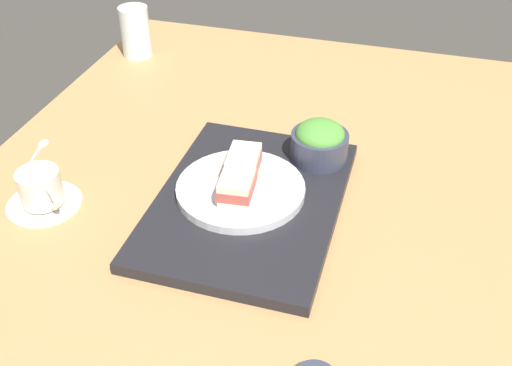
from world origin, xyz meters
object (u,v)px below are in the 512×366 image
at_px(sandwich_plate, 241,189).
at_px(coffee_cup, 42,191).
at_px(salad_bowl, 320,142).
at_px(sandwich_near, 237,186).
at_px(sandwich_far, 244,164).
at_px(drinking_glass, 135,32).
at_px(teaspoon, 40,146).

xyz_separation_m(sandwich_plate, coffee_cup, (-0.10, 0.32, 0.00)).
xyz_separation_m(sandwich_plate, salad_bowl, (0.14, -0.11, 0.03)).
bearing_deg(sandwich_near, salad_bowl, -31.14).
bearing_deg(sandwich_far, sandwich_plate, -173.15).
bearing_deg(sandwich_far, drinking_glass, 42.42).
distance_m(sandwich_plate, teaspoon, 0.44).
distance_m(salad_bowl, teaspoon, 0.55).
bearing_deg(teaspoon, salad_bowl, -80.61).
bearing_deg(sandwich_plate, sandwich_far, 6.85).
bearing_deg(teaspoon, coffee_cup, -145.51).
distance_m(sandwich_near, coffee_cup, 0.34).
distance_m(sandwich_far, drinking_glass, 0.63).
height_order(sandwich_plate, sandwich_far, sandwich_far).
bearing_deg(drinking_glass, sandwich_far, -137.58).
bearing_deg(teaspoon, sandwich_far, -93.04).
relative_size(sandwich_near, salad_bowl, 0.77).
bearing_deg(teaspoon, drinking_glass, -0.49).
bearing_deg(sandwich_near, sandwich_far, 6.85).
distance_m(sandwich_near, teaspoon, 0.45).
distance_m(sandwich_far, coffee_cup, 0.35).
xyz_separation_m(sandwich_far, drinking_glass, (0.46, 0.42, 0.00)).
distance_m(salad_bowl, drinking_glass, 0.64).
bearing_deg(sandwich_plate, sandwich_near, -173.15).
height_order(sandwich_plate, sandwich_near, sandwich_near).
xyz_separation_m(salad_bowl, drinking_glass, (0.35, 0.54, 0.00)).
bearing_deg(sandwich_plate, teaspoon, 83.04).
relative_size(salad_bowl, coffee_cup, 0.82).
distance_m(coffee_cup, drinking_glass, 0.61).
height_order(sandwich_plate, coffee_cup, coffee_cup).
relative_size(sandwich_near, teaspoon, 0.76).
relative_size(salad_bowl, drinking_glass, 0.86).
bearing_deg(salad_bowl, sandwich_far, 135.23).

